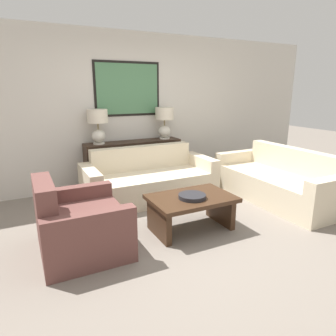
% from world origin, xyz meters
% --- Properties ---
extents(ground_plane, '(20.00, 20.00, 0.00)m').
position_xyz_m(ground_plane, '(0.00, 0.00, 0.00)').
color(ground_plane, slate).
extents(back_wall, '(8.01, 0.12, 2.65)m').
position_xyz_m(back_wall, '(0.00, 2.33, 1.33)').
color(back_wall, beige).
rests_on(back_wall, ground_plane).
extents(console_table, '(1.69, 0.36, 0.82)m').
position_xyz_m(console_table, '(0.00, 2.06, 0.41)').
color(console_table, '#332319').
rests_on(console_table, ground_plane).
extents(table_lamp_left, '(0.33, 0.33, 0.57)m').
position_xyz_m(table_lamp_left, '(-0.60, 2.06, 1.17)').
color(table_lamp_left, silver).
rests_on(table_lamp_left, console_table).
extents(table_lamp_right, '(0.33, 0.33, 0.57)m').
position_xyz_m(table_lamp_right, '(0.60, 2.06, 1.17)').
color(table_lamp_right, silver).
rests_on(table_lamp_right, console_table).
extents(couch_by_back_wall, '(2.05, 0.87, 0.80)m').
position_xyz_m(couch_by_back_wall, '(0.00, 1.38, 0.28)').
color(couch_by_back_wall, beige).
rests_on(couch_by_back_wall, ground_plane).
extents(couch_by_side, '(0.87, 2.05, 0.80)m').
position_xyz_m(couch_by_side, '(1.79, 0.43, 0.28)').
color(couch_by_side, beige).
rests_on(couch_by_side, ground_plane).
extents(coffee_table, '(1.01, 0.68, 0.43)m').
position_xyz_m(coffee_table, '(0.03, 0.13, 0.31)').
color(coffee_table, '#3D2616').
rests_on(coffee_table, ground_plane).
extents(decorative_bowl, '(0.33, 0.33, 0.05)m').
position_xyz_m(decorative_bowl, '(0.00, 0.07, 0.46)').
color(decorative_bowl, '#232328').
rests_on(decorative_bowl, coffee_table).
extents(armchair_near_back_wall, '(0.88, 0.99, 0.83)m').
position_xyz_m(armchair_near_back_wall, '(-1.31, 0.23, 0.29)').
color(armchair_near_back_wall, brown).
rests_on(armchair_near_back_wall, ground_plane).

